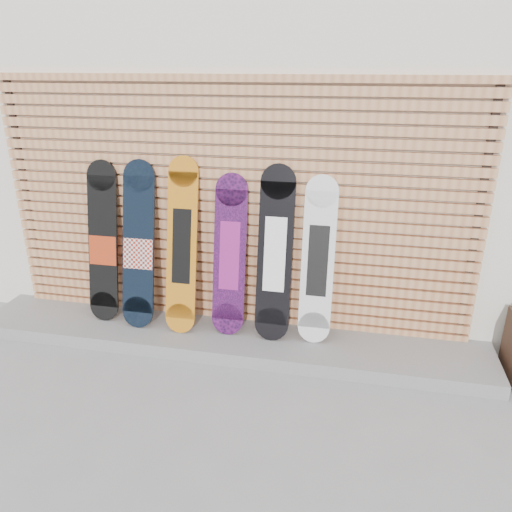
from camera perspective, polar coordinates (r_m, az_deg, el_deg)
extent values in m
plane|color=gray|center=(4.01, -3.96, -15.17)|extent=(80.00, 80.00, 0.00)
cube|color=silver|center=(6.63, 8.51, 16.10)|extent=(12.00, 5.00, 3.60)
cube|color=gray|center=(4.56, -3.50, -9.34)|extent=(4.60, 0.70, 0.12)
cube|color=#BF7B4F|center=(4.77, -2.60, -6.80)|extent=(4.20, 0.05, 0.08)
cube|color=#BF7B4F|center=(4.72, -2.62, -5.77)|extent=(4.20, 0.05, 0.08)
cube|color=#BF7B4F|center=(4.68, -2.64, -4.71)|extent=(4.20, 0.05, 0.07)
cube|color=#BF7B4F|center=(4.64, -2.66, -3.63)|extent=(4.20, 0.05, 0.07)
cube|color=#BF7B4F|center=(4.60, -2.68, -2.54)|extent=(4.20, 0.05, 0.07)
cube|color=#BF7B4F|center=(4.56, -2.70, -1.42)|extent=(4.20, 0.05, 0.07)
cube|color=#BF7B4F|center=(4.52, -2.72, -0.29)|extent=(4.20, 0.05, 0.07)
cube|color=#BF7B4F|center=(4.49, -2.74, 0.86)|extent=(4.20, 0.05, 0.07)
cube|color=#BF7B4F|center=(4.45, -2.77, 2.03)|extent=(4.20, 0.05, 0.07)
cube|color=#BF7B4F|center=(4.42, -2.79, 3.22)|extent=(4.20, 0.05, 0.08)
cube|color=#BF7B4F|center=(4.39, -2.81, 4.42)|extent=(4.20, 0.05, 0.08)
cube|color=#BF7B4F|center=(4.36, -2.83, 5.64)|extent=(4.20, 0.05, 0.08)
cube|color=#BF7B4F|center=(4.34, -2.86, 6.87)|extent=(4.20, 0.05, 0.08)
cube|color=#BF7B4F|center=(4.32, -2.88, 8.12)|extent=(4.20, 0.05, 0.08)
cube|color=#BF7B4F|center=(4.29, -2.90, 9.38)|extent=(4.20, 0.05, 0.08)
cube|color=#BF7B4F|center=(4.28, -2.93, 10.65)|extent=(4.20, 0.05, 0.08)
cube|color=#BF7B4F|center=(4.26, -2.95, 11.93)|extent=(4.20, 0.05, 0.08)
cube|color=#BF7B4F|center=(4.24, -2.98, 13.22)|extent=(4.20, 0.05, 0.08)
cube|color=#BF7B4F|center=(4.23, -3.00, 14.52)|extent=(4.20, 0.05, 0.08)
cube|color=#BF7B4F|center=(4.22, -3.03, 15.83)|extent=(4.20, 0.05, 0.08)
cube|color=#BF7B4F|center=(4.21, -3.06, 17.14)|extent=(4.20, 0.05, 0.08)
cube|color=#BF7B4F|center=(4.21, -3.09, 18.46)|extent=(4.20, 0.05, 0.08)
cube|color=black|center=(5.28, -24.58, 5.52)|extent=(0.06, 0.04, 2.23)
cube|color=black|center=(4.38, 23.81, 2.67)|extent=(0.06, 0.04, 2.23)
cube|color=#BF7B4F|center=(4.20, -3.11, 19.68)|extent=(4.26, 0.07, 0.06)
cube|color=black|center=(4.75, -17.09, 1.51)|extent=(0.28, 0.24, 1.19)
cylinder|color=black|center=(4.88, -16.94, -5.48)|extent=(0.28, 0.07, 0.28)
cylinder|color=black|center=(4.68, -17.23, 8.79)|extent=(0.28, 0.07, 0.28)
cube|color=#9A260E|center=(4.76, -17.07, 0.63)|extent=(0.27, 0.07, 0.27)
cube|color=black|center=(4.56, -13.28, 1.19)|extent=(0.29, 0.29, 1.20)
cylinder|color=black|center=(4.68, -13.35, -6.23)|extent=(0.29, 0.09, 0.29)
cylinder|color=black|center=(4.51, -13.22, 8.90)|extent=(0.29, 0.09, 0.29)
cube|color=silver|center=(4.57, -13.29, 0.25)|extent=(0.28, 0.09, 0.27)
cube|color=#C67415|center=(4.39, -8.47, 1.10)|extent=(0.27, 0.31, 1.27)
cylinder|color=#C67415|center=(4.53, -8.65, -7.02)|extent=(0.27, 0.08, 0.27)
cylinder|color=#C67415|center=(4.35, -8.28, 9.56)|extent=(0.27, 0.08, 0.27)
cube|color=black|center=(4.39, -8.47, 1.10)|extent=(0.17, 0.17, 0.65)
cube|color=black|center=(4.32, -3.02, 0.03)|extent=(0.28, 0.25, 1.12)
cylinder|color=black|center=(4.45, -3.26, -7.19)|extent=(0.28, 0.08, 0.28)
cylinder|color=black|center=(4.25, -2.78, 7.60)|extent=(0.28, 0.08, 0.28)
cube|color=#911D76|center=(4.32, -3.02, 0.03)|extent=(0.18, 0.15, 0.59)
cube|color=black|center=(4.21, 2.18, 0.18)|extent=(0.30, 0.27, 1.20)
cylinder|color=black|center=(4.36, 1.79, -7.74)|extent=(0.30, 0.08, 0.30)
cylinder|color=black|center=(4.15, 2.59, 8.50)|extent=(0.30, 0.08, 0.30)
cube|color=white|center=(4.21, 2.18, 0.18)|extent=(0.18, 0.15, 0.63)
cube|color=silver|center=(4.21, 7.08, -0.56)|extent=(0.27, 0.23, 1.15)
cylinder|color=silver|center=(4.36, 6.61, -8.08)|extent=(0.27, 0.07, 0.27)
cylinder|color=silver|center=(4.13, 7.58, 7.36)|extent=(0.27, 0.07, 0.27)
cube|color=black|center=(4.21, 7.08, -0.56)|extent=(0.17, 0.14, 0.60)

